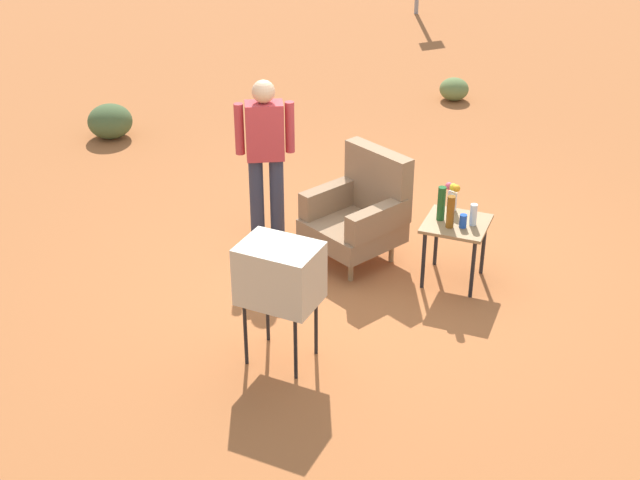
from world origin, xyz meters
The scene contains 12 objects.
ground_plane centered at (0.00, 0.00, 0.00)m, with size 60.00×60.00×0.00m, color #AD6033.
armchair centered at (0.01, 0.14, 0.50)m, with size 1.03×1.04×1.06m.
side_table centered at (0.95, 0.04, 0.51)m, with size 0.56×0.56×0.60m.
tv_on_stand centered at (-0.03, -1.65, 0.78)m, with size 0.63×0.49×1.03m.
person_standing centered at (-0.99, 0.19, 0.94)m, with size 0.52×0.36×1.64m.
bottle_wine_green centered at (0.80, 0.04, 0.76)m, with size 0.07×0.07×0.32m, color #1E5623.
bottle_short_clear centered at (1.09, 0.04, 0.70)m, with size 0.06×0.06×0.20m, color silver.
bottle_tall_amber centered at (0.91, -0.07, 0.75)m, with size 0.07×0.07×0.30m, color brown.
soda_can_blue centered at (1.02, -0.03, 0.66)m, with size 0.07×0.07×0.12m, color blue.
flower_vase centered at (0.84, 0.26, 0.75)m, with size 0.15×0.10×0.27m.
shrub_near centered at (-0.23, 4.90, 0.16)m, with size 0.41×0.41×0.32m, color olive.
shrub_far centered at (-3.97, 1.90, 0.22)m, with size 0.56×0.56×0.44m, color #475B33.
Camera 1 is at (2.35, -6.85, 4.19)m, focal length 48.95 mm.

